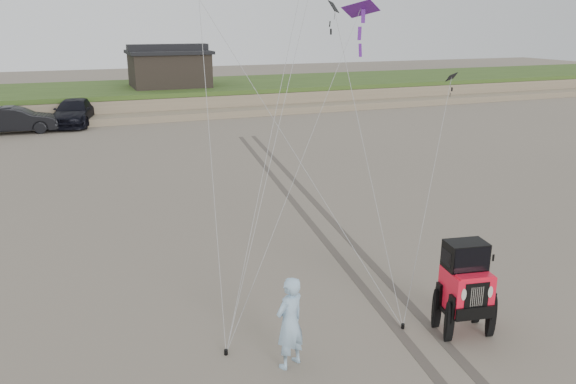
{
  "coord_description": "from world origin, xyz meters",
  "views": [
    {
      "loc": [
        -6.06,
        -9.79,
        6.78
      ],
      "look_at": [
        -1.02,
        3.0,
        2.6
      ],
      "focal_mm": 35.0,
      "sensor_mm": 36.0,
      "label": 1
    }
  ],
  "objects_px": {
    "truck_b": "(16,120)",
    "jeep": "(465,298)",
    "truck_c": "(74,112)",
    "man": "(290,323)",
    "cabin": "(169,67)"
  },
  "relations": [
    {
      "from": "truck_c",
      "to": "jeep",
      "type": "bearing_deg",
      "value": -63.1
    },
    {
      "from": "cabin",
      "to": "truck_b",
      "type": "relative_size",
      "value": 1.27
    },
    {
      "from": "truck_c",
      "to": "man",
      "type": "bearing_deg",
      "value": -70.27
    },
    {
      "from": "cabin",
      "to": "truck_b",
      "type": "xyz_separation_m",
      "value": [
        -11.14,
        -7.63,
        -2.41
      ]
    },
    {
      "from": "truck_b",
      "to": "man",
      "type": "relative_size",
      "value": 2.55
    },
    {
      "from": "truck_b",
      "to": "truck_c",
      "type": "distance_m",
      "value": 3.94
    },
    {
      "from": "jeep",
      "to": "truck_c",
      "type": "bearing_deg",
      "value": 112.93
    },
    {
      "from": "truck_c",
      "to": "truck_b",
      "type": "bearing_deg",
      "value": -139.14
    },
    {
      "from": "truck_b",
      "to": "jeep",
      "type": "bearing_deg",
      "value": -155.79
    },
    {
      "from": "truck_c",
      "to": "jeep",
      "type": "distance_m",
      "value": 32.73
    },
    {
      "from": "truck_c",
      "to": "jeep",
      "type": "height_order",
      "value": "same"
    },
    {
      "from": "truck_b",
      "to": "jeep",
      "type": "height_order",
      "value": "jeep"
    },
    {
      "from": "jeep",
      "to": "man",
      "type": "xyz_separation_m",
      "value": [
        -4.13,
        0.24,
        0.13
      ]
    },
    {
      "from": "cabin",
      "to": "truck_c",
      "type": "xyz_separation_m",
      "value": [
        -7.62,
        -5.84,
        -2.38
      ]
    },
    {
      "from": "truck_c",
      "to": "man",
      "type": "distance_m",
      "value": 31.81
    }
  ]
}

